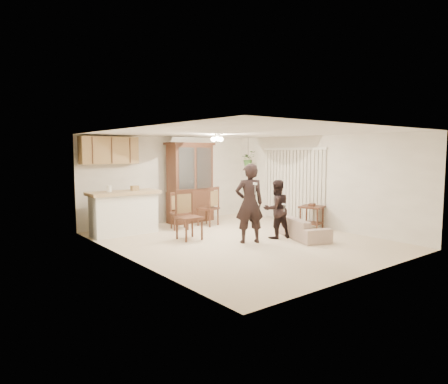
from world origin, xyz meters
TOP-DOWN VIEW (x-y plane):
  - floor at (0.00, 0.00)m, footprint 6.50×6.50m
  - ceiling at (0.00, 0.00)m, footprint 5.50×6.50m
  - wall_back at (0.00, 3.25)m, footprint 5.50×0.02m
  - wall_front at (0.00, -3.25)m, footprint 5.50×0.02m
  - wall_left at (-2.75, 0.00)m, footprint 0.02×6.50m
  - wall_right at (2.75, 0.00)m, footprint 0.02×6.50m
  - breakfast_bar at (-1.85, 2.35)m, footprint 1.60×0.55m
  - bar_top at (-1.85, 2.35)m, footprint 1.75×0.70m
  - upper_cabinets at (-1.90, 3.07)m, footprint 1.50×0.34m
  - vertical_blinds at (2.71, 0.90)m, footprint 0.06×2.30m
  - ceiling_fixture at (0.20, 1.20)m, footprint 0.36×0.36m
  - hanging_plant at (2.30, 2.40)m, footprint 0.43×0.37m
  - plant_cord at (2.30, 2.40)m, footprint 0.01×0.01m
  - sofa at (1.36, -0.63)m, footprint 1.32×2.01m
  - adult at (0.00, -0.26)m, footprint 0.78×0.67m
  - child at (0.83, -0.29)m, footprint 0.75×0.65m
  - china_hutch at (0.46, 2.87)m, footprint 1.52×0.69m
  - side_table at (2.35, -0.11)m, footprint 0.74×0.74m
  - chair_bar at (-0.89, 0.86)m, footprint 0.54×0.54m
  - chair_hutch_left at (-0.41, 2.08)m, footprint 0.54×0.54m
  - chair_hutch_right at (0.51, 2.05)m, footprint 0.61×0.61m
  - controller_adult at (-0.17, -0.64)m, footprint 0.11×0.16m
  - controller_child at (0.76, -0.61)m, footprint 0.06×0.13m

SIDE VIEW (x-z plane):
  - floor at x=0.00m, z-range 0.00..0.00m
  - chair_hutch_left at x=-0.41m, z-range -0.21..0.77m
  - chair_hutch_right at x=0.51m, z-range -0.24..0.86m
  - side_table at x=2.35m, z-range -0.02..0.68m
  - chair_bar at x=-0.89m, z-range -0.26..0.92m
  - sofa at x=1.36m, z-range 0.00..0.73m
  - breakfast_bar at x=-1.85m, z-range 0.00..1.00m
  - child at x=0.83m, z-range 0.00..1.35m
  - controller_child at x=0.76m, z-range 0.84..0.88m
  - adult at x=0.00m, z-range 0.00..1.80m
  - bar_top at x=-1.85m, z-range 1.01..1.09m
  - vertical_blinds at x=2.71m, z-range 0.05..2.15m
  - china_hutch at x=0.46m, z-range -0.01..2.31m
  - wall_back at x=0.00m, z-range 0.00..2.50m
  - wall_front at x=0.00m, z-range 0.00..2.50m
  - wall_left at x=-2.75m, z-range 0.00..2.50m
  - wall_right at x=2.75m, z-range 0.00..2.50m
  - controller_adult at x=-0.17m, z-range 1.36..1.40m
  - hanging_plant at x=2.30m, z-range 1.61..2.09m
  - upper_cabinets at x=-1.90m, z-range 1.75..2.45m
  - plant_cord at x=2.30m, z-range 1.85..2.50m
  - ceiling_fixture at x=0.20m, z-range 2.30..2.50m
  - ceiling at x=0.00m, z-range 2.49..2.51m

